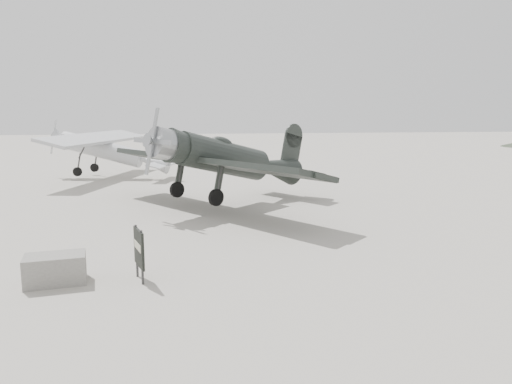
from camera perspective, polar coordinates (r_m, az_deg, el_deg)
ground at (r=16.59m, az=-0.24°, el=-6.39°), size 160.00×160.00×0.00m
lowwing_monoplane at (r=23.42m, az=-3.05°, el=3.75°), size 10.60×11.80×4.19m
highwing_monoplane at (r=34.65m, az=-16.71°, el=5.00°), size 8.48×11.78×3.35m
equipment_block at (r=14.23m, az=-21.96°, el=-8.17°), size 1.67×1.20×0.76m
sign_board at (r=13.64m, az=-13.22°, el=-6.36°), size 0.35×0.98×1.45m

